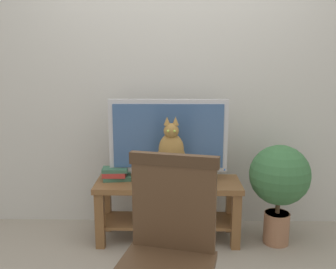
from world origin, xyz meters
name	(u,v)px	position (x,y,z in m)	size (l,w,h in m)	color
back_wall	(175,65)	(0.00, 0.88, 1.40)	(7.00, 0.12, 2.80)	beige
tv_stand	(168,199)	(-0.05, 0.46, 0.35)	(1.16, 0.40, 0.49)	brown
tv	(168,138)	(-0.05, 0.53, 0.83)	(0.94, 0.20, 0.65)	#B7B7BC
media_box	(171,180)	(-0.02, 0.41, 0.52)	(0.41, 0.29, 0.06)	#2D2D30
cat	(171,155)	(-0.02, 0.40, 0.73)	(0.23, 0.30, 0.48)	olive
wooden_chair	(168,245)	(-0.03, -0.74, 0.58)	(0.54, 0.54, 1.01)	#513823
book_stack	(116,174)	(-0.48, 0.51, 0.54)	(0.24, 0.20, 0.10)	#38664C
potted_plant	(279,180)	(0.82, 0.41, 0.53)	(0.47, 0.47, 0.81)	#9E6B4C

